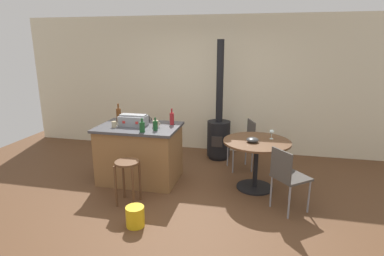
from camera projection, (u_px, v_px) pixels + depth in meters
The scene contains 19 objects.
ground_plane at pixel (185, 197), 4.56m from camera, with size 8.80×8.80×0.00m, color brown.
back_wall at pixel (211, 85), 6.35m from camera, with size 8.00×0.10×2.70m, color beige.
kitchen_island at pixel (140, 153), 5.04m from camera, with size 1.27×0.87×0.91m.
wooden_stool at pixel (128, 173), 4.28m from camera, with size 0.33×0.33×0.62m.
dining_table at pixel (256, 152), 4.70m from camera, with size 1.00×1.00×0.76m.
folding_chair_near at pixel (287, 175), 4.06m from camera, with size 0.56×0.56×0.87m.
folding_chair_far at pixel (244, 141), 5.48m from camera, with size 0.52×0.52×0.87m.
wood_stove at pixel (219, 131), 5.99m from camera, with size 0.44×0.45×2.24m.
toolbox at pixel (133, 120), 4.93m from camera, with size 0.43×0.25×0.18m.
bottle_0 at pixel (142, 127), 4.57m from camera, with size 0.08×0.08×0.21m.
bottle_1 at pixel (172, 118), 4.98m from camera, with size 0.07×0.07×0.26m.
bottle_2 at pixel (119, 115), 5.17m from camera, with size 0.08×0.08×0.30m.
bottle_3 at pixel (155, 125), 4.66m from camera, with size 0.07×0.07×0.19m.
cup_0 at pixel (114, 124), 4.84m from camera, with size 0.11×0.07×0.09m.
cup_1 at pixel (156, 124), 4.83m from camera, with size 0.13×0.09×0.11m.
cup_2 at pixel (148, 119), 5.17m from camera, with size 0.11×0.07×0.10m.
wine_glass at pixel (272, 132), 4.73m from camera, with size 0.07×0.07×0.14m.
serving_bowl at pixel (252, 140), 4.59m from camera, with size 0.18×0.18×0.07m, color #383838.
plastic_bucket at pixel (135, 216), 3.81m from camera, with size 0.23×0.23×0.25m, color yellow.
Camera 1 is at (0.99, -4.02, 2.15)m, focal length 29.36 mm.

